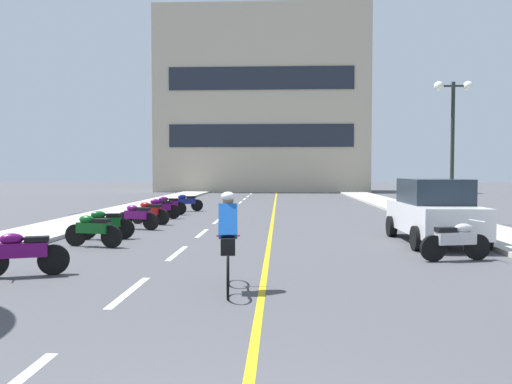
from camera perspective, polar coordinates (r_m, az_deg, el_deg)
The scene contains 28 objects.
ground_plane at distance 23.45m, azimuth 1.36°, elevation -2.60°, with size 140.00×140.00×0.00m, color #47474C.
curb_left at distance 27.54m, azimuth -13.65°, elevation -1.79°, with size 2.40×72.00×0.12m, color #B7B2A8.
curb_right at distance 27.25m, azimuth 16.84°, elevation -1.87°, with size 2.40×72.00×0.12m, color #B7B2A8.
lane_dash_1 at distance 8.97m, azimuth -14.12°, elevation -10.86°, with size 0.14×2.20×0.01m, color silver.
lane_dash_2 at distance 12.78m, azimuth -8.89°, elevation -6.83°, with size 0.14×2.20×0.01m, color silver.
lane_dash_3 at distance 16.68m, azimuth -6.12°, elevation -4.65°, with size 0.14×2.20×0.01m, color silver.
lane_dash_4 at distance 20.61m, azimuth -4.41°, elevation -3.29°, with size 0.14×2.20×0.01m, color silver.
lane_dash_5 at distance 24.57m, azimuth -3.26°, elevation -2.36°, with size 0.14×2.20×0.01m, color silver.
lane_dash_6 at distance 28.54m, azimuth -2.43°, elevation -1.69°, with size 0.14×2.20×0.01m, color silver.
lane_dash_7 at distance 32.52m, azimuth -1.80°, elevation -1.19°, with size 0.14×2.20×0.01m, color silver.
lane_dash_8 at distance 36.50m, azimuth -1.30°, elevation -0.79°, with size 0.14×2.20×0.01m, color silver.
lane_dash_9 at distance 40.48m, azimuth -0.91°, elevation -0.48°, with size 0.14×2.20×0.01m, color silver.
lane_dash_10 at distance 44.47m, azimuth -0.58°, elevation -0.22°, with size 0.14×2.20×0.01m, color silver.
lane_dash_11 at distance 48.46m, azimuth -0.31°, elevation 0.00°, with size 0.14×2.20×0.01m, color silver.
centre_line_yellow at distance 26.43m, azimuth 2.05°, elevation -2.02°, with size 0.12×66.00×0.01m, color gold.
office_building at distance 51.01m, azimuth 0.68°, elevation 10.13°, with size 20.58×6.45×17.79m.
street_lamp_mid at distance 20.88m, azimuth 21.35°, elevation 7.63°, with size 1.46×0.36×5.35m.
parked_car_near at distance 15.12m, azimuth 19.42°, elevation -2.02°, with size 1.96×4.22×1.82m.
motorcycle_2 at distance 10.81m, azimuth -24.90°, elevation -6.20°, with size 1.64×0.80×0.92m.
motorcycle_3 at distance 12.37m, azimuth 21.65°, elevation -5.08°, with size 1.68×0.66×0.92m.
motorcycle_4 at distance 14.25m, azimuth -17.95°, elevation -4.06°, with size 1.68×0.65×0.92m.
motorcycle_5 at distance 15.74m, azimuth -16.70°, elevation -3.44°, with size 1.69×0.63×0.92m.
motorcycle_6 at distance 18.06m, azimuth -13.31°, elevation -2.66°, with size 1.65×0.78×0.92m.
motorcycle_7 at distance 19.67m, azimuth -11.95°, elevation -2.23°, with size 1.63×0.81×0.92m.
motorcycle_8 at distance 21.80m, azimuth -10.79°, elevation -1.77°, with size 1.69×0.63×0.92m.
motorcycle_9 at distance 23.63m, azimuth -9.95°, elevation -1.44°, with size 1.66×0.72×0.92m.
motorcycle_10 at distance 25.60m, azimuth -7.92°, elevation -1.13°, with size 1.64×0.80×0.92m.
cyclist_rider at distance 8.64m, azimuth -3.18°, elevation -5.33°, with size 0.43×1.77×1.71m.
Camera 1 is at (0.55, -2.35, 2.05)m, focal length 35.40 mm.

